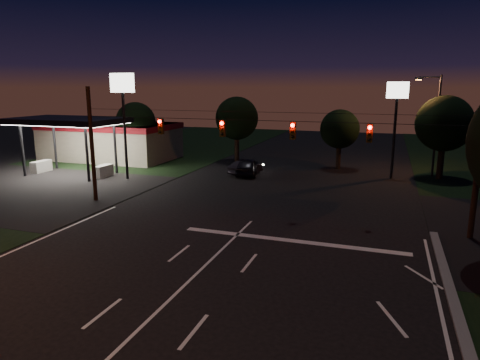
% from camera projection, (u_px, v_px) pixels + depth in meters
% --- Properties ---
extents(ground, '(140.00, 140.00, 0.00)m').
position_uv_depth(ground, '(112.00, 355.00, 12.93)').
color(ground, black).
rests_on(ground, ground).
extents(cross_street_left, '(20.00, 16.00, 0.02)m').
position_uv_depth(cross_street_left, '(20.00, 189.00, 34.08)').
color(cross_street_left, black).
rests_on(cross_street_left, ground).
extents(stop_bar, '(12.00, 0.50, 0.01)m').
position_uv_depth(stop_bar, '(291.00, 241.00, 22.59)').
color(stop_bar, silver).
rests_on(stop_bar, ground).
extents(utility_pole_right, '(0.30, 0.30, 9.00)m').
position_uv_depth(utility_pole_right, '(470.00, 238.00, 22.95)').
color(utility_pole_right, black).
rests_on(utility_pole_right, ground).
extents(utility_pole_left, '(0.28, 0.28, 8.00)m').
position_uv_depth(utility_pole_left, '(96.00, 200.00, 30.61)').
color(utility_pole_left, black).
rests_on(utility_pole_left, ground).
extents(signal_span, '(24.00, 0.40, 1.56)m').
position_uv_depth(signal_span, '(257.00, 129.00, 25.58)').
color(signal_span, black).
rests_on(signal_span, ground).
extents(gas_station, '(14.20, 16.10, 5.25)m').
position_uv_depth(gas_station, '(108.00, 138.00, 47.46)').
color(gas_station, gray).
rests_on(gas_station, ground).
extents(pole_sign_left_near, '(2.20, 0.30, 9.10)m').
position_uv_depth(pole_sign_left_near, '(123.00, 99.00, 36.23)').
color(pole_sign_left_near, black).
rests_on(pole_sign_left_near, ground).
extents(pole_sign_right, '(1.80, 0.30, 8.40)m').
position_uv_depth(pole_sign_right, '(396.00, 107.00, 36.76)').
color(pole_sign_right, black).
rests_on(pole_sign_right, ground).
extents(street_light_right_far, '(2.20, 0.35, 9.00)m').
position_uv_depth(street_light_right_far, '(434.00, 118.00, 37.79)').
color(street_light_right_far, black).
rests_on(street_light_right_far, ground).
extents(tree_far_a, '(4.20, 4.20, 6.42)m').
position_uv_depth(tree_far_a, '(137.00, 123.00, 45.57)').
color(tree_far_a, black).
rests_on(tree_far_a, ground).
extents(tree_far_b, '(4.60, 4.60, 6.98)m').
position_uv_depth(tree_far_b, '(237.00, 119.00, 46.01)').
color(tree_far_b, black).
rests_on(tree_far_b, ground).
extents(tree_far_c, '(3.80, 3.80, 5.86)m').
position_uv_depth(tree_far_c, '(340.00, 130.00, 41.71)').
color(tree_far_c, black).
rests_on(tree_far_c, ground).
extents(tree_far_d, '(4.80, 4.80, 7.30)m').
position_uv_depth(tree_far_d, '(444.00, 124.00, 36.82)').
color(tree_far_d, black).
rests_on(tree_far_d, ground).
extents(car_oncoming_a, '(2.66, 4.85, 1.56)m').
position_uv_depth(car_oncoming_a, '(248.00, 167.00, 39.40)').
color(car_oncoming_a, black).
rests_on(car_oncoming_a, ground).
extents(car_oncoming_b, '(2.51, 3.99, 1.24)m').
position_uv_depth(car_oncoming_b, '(245.00, 168.00, 39.73)').
color(car_oncoming_b, black).
rests_on(car_oncoming_b, ground).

